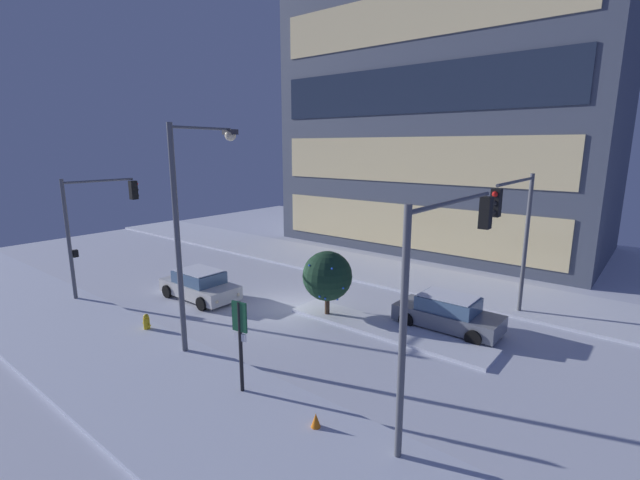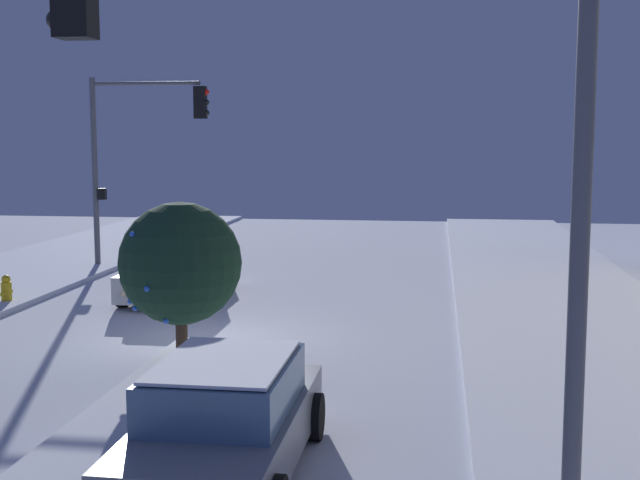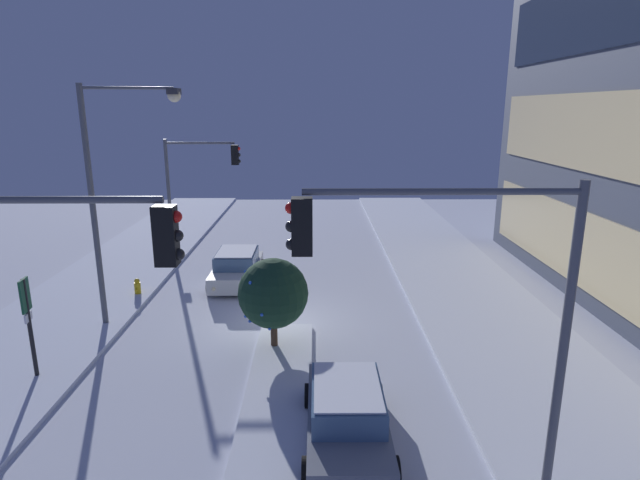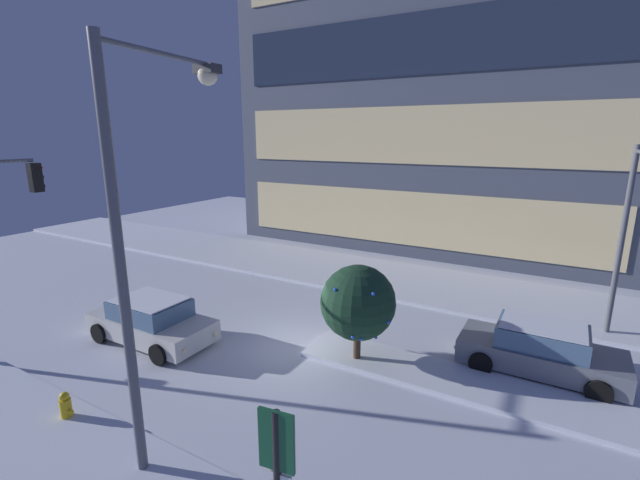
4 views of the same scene
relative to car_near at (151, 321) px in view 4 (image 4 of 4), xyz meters
The scene contains 10 objects.
ground 5.00m from the car_near, 23.45° to the left, with size 52.00×52.00×0.00m, color silver.
curb_strip_far 10.87m from the car_near, 65.26° to the left, with size 52.00×5.20×0.14m, color silver.
median_strip 9.71m from the car_near, 14.81° to the left, with size 9.00×1.80×0.14m, color silver.
car_near is the anchor object (origin of this frame).
car_far 12.10m from the car_near, 20.38° to the left, with size 4.47×2.02×1.49m.
traffic_light_corner_far_right 15.02m from the car_near, 24.62° to the left, with size 0.32×5.17×6.44m.
street_lamp_arched 7.28m from the car_near, 35.54° to the right, with size 0.77×3.23×8.39m.
fire_hydrant 4.25m from the car_near, 66.64° to the right, with size 0.48×0.26×0.79m.
parking_info_sign 9.62m from the car_near, 28.52° to the right, with size 0.55×0.13×3.06m.
decorated_tree_median 6.97m from the car_near, 18.29° to the left, with size 2.24×2.24×3.04m.
Camera 4 is at (6.94, -10.71, 6.73)m, focal length 24.27 mm.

